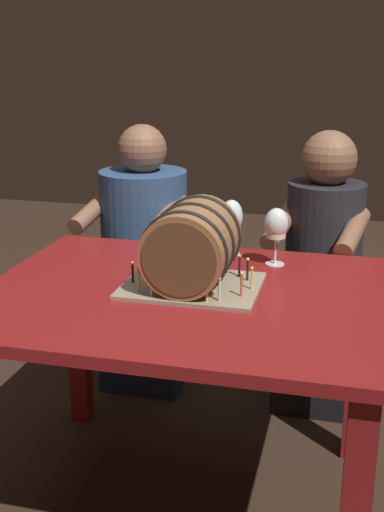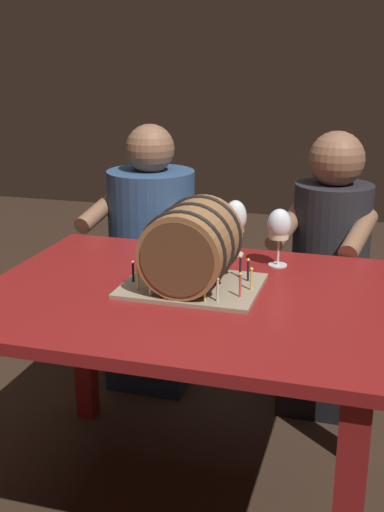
{
  "view_description": "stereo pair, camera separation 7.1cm",
  "coord_description": "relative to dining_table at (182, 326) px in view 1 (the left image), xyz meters",
  "views": [
    {
      "loc": [
        0.47,
        -1.76,
        1.44
      ],
      "look_at": [
        0.02,
        0.03,
        0.85
      ],
      "focal_mm": 45.84,
      "sensor_mm": 36.0,
      "label": 1
    },
    {
      "loc": [
        0.54,
        -1.74,
        1.44
      ],
      "look_at": [
        0.02,
        0.03,
        0.85
      ],
      "focal_mm": 45.84,
      "sensor_mm": 36.0,
      "label": 2
    }
  ],
  "objects": [
    {
      "name": "wine_glass_amber",
      "position": [
        0.07,
        0.39,
        0.24
      ],
      "size": [
        0.08,
        0.08,
        0.19
      ],
      "color": "white",
      "rests_on": "dining_table"
    },
    {
      "name": "wine_glass_white",
      "position": [
        0.24,
        0.31,
        0.25
      ],
      "size": [
        0.08,
        0.08,
        0.19
      ],
      "color": "white",
      "rests_on": "dining_table"
    },
    {
      "name": "dining_table",
      "position": [
        0.0,
        0.0,
        0.0
      ],
      "size": [
        1.19,
        0.95,
        0.75
      ],
      "color": "maroon",
      "rests_on": "ground"
    },
    {
      "name": "person_seated_left",
      "position": [
        -0.38,
        0.78,
        -0.09
      ],
      "size": [
        0.44,
        0.52,
        1.15
      ],
      "color": "#1B2D46",
      "rests_on": "ground"
    },
    {
      "name": "person_seated_right",
      "position": [
        0.37,
        0.78,
        -0.12
      ],
      "size": [
        0.4,
        0.49,
        1.15
      ],
      "color": "black",
      "rests_on": "ground"
    },
    {
      "name": "ground_plane",
      "position": [
        0.0,
        0.0,
        -0.64
      ],
      "size": [
        8.0,
        8.0,
        0.0
      ],
      "primitive_type": "plane",
      "color": "#332319"
    },
    {
      "name": "wine_glass_empty",
      "position": [
        -0.12,
        0.31,
        0.24
      ],
      "size": [
        0.08,
        0.08,
        0.18
      ],
      "color": "white",
      "rests_on": "dining_table"
    },
    {
      "name": "barrel_cake",
      "position": [
        0.02,
        0.03,
        0.24
      ],
      "size": [
        0.41,
        0.32,
        0.26
      ],
      "color": "gray",
      "rests_on": "dining_table"
    }
  ]
}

